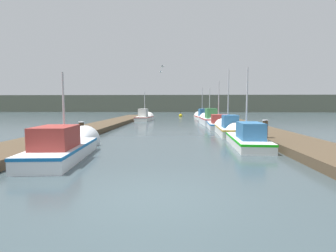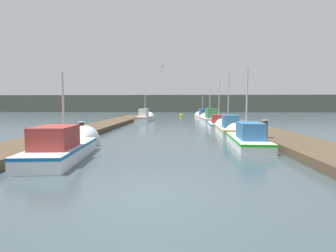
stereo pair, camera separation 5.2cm
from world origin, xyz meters
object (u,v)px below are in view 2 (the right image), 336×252
object	(u,v)px
fishing_boat_2	(227,128)
channel_buoy	(181,116)
fishing_boat_1	(244,137)
fishing_boat_3	(218,124)
seagull_lead	(161,72)
fishing_boat_0	(67,146)
seagull_1	(163,66)
fishing_boat_6	(202,116)
mooring_piling_2	(82,131)
fishing_boat_5	(145,117)
fishing_boat_4	(209,119)
mooring_piling_0	(145,113)
mooring_piling_1	(265,132)

from	to	relation	value
fishing_boat_2	channel_buoy	world-z (taller)	fishing_boat_2
fishing_boat_1	fishing_boat_3	size ratio (longest dim) A/B	1.17
channel_buoy	fishing_boat_3	bearing A→B (deg)	-80.84
channel_buoy	seagull_lead	bearing A→B (deg)	-95.81
fishing_boat_0	seagull_1	world-z (taller)	seagull_1
fishing_boat_1	fishing_boat_2	size ratio (longest dim) A/B	1.04
fishing_boat_6	mooring_piling_2	distance (m)	23.73
fishing_boat_5	seagull_lead	bearing A→B (deg)	-67.69
fishing_boat_3	fishing_boat_5	size ratio (longest dim) A/B	1.02
fishing_boat_3	fishing_boat_4	size ratio (longest dim) A/B	0.90
fishing_boat_2	seagull_1	distance (m)	6.29
mooring_piling_0	channel_buoy	bearing A→B (deg)	12.91
fishing_boat_2	mooring_piling_2	distance (m)	9.79
fishing_boat_4	mooring_piling_0	bearing A→B (deg)	117.95
fishing_boat_1	fishing_boat_3	distance (m)	9.41
fishing_boat_3	fishing_boat_6	world-z (taller)	fishing_boat_6
mooring_piling_0	fishing_boat_3	bearing A→B (deg)	-64.34
mooring_piling_1	mooring_piling_2	size ratio (longest dim) A/B	1.19
fishing_boat_0	mooring_piling_1	distance (m)	9.61
fishing_boat_0	fishing_boat_2	xyz separation A→B (m)	(7.89, 8.30, -0.01)
fishing_boat_0	mooring_piling_2	bearing A→B (deg)	98.76
fishing_boat_2	fishing_boat_6	size ratio (longest dim) A/B	1.04
fishing_boat_6	fishing_boat_2	bearing A→B (deg)	-93.39
fishing_boat_4	fishing_boat_6	bearing A→B (deg)	87.20
mooring_piling_1	fishing_boat_5	bearing A→B (deg)	114.70
fishing_boat_0	mooring_piling_1	bearing A→B (deg)	15.48
fishing_boat_5	mooring_piling_0	xyz separation A→B (m)	(-1.25, 9.12, 0.17)
fishing_boat_3	fishing_boat_6	bearing A→B (deg)	93.47
fishing_boat_0	fishing_boat_1	distance (m)	8.73
mooring_piling_0	mooring_piling_1	distance (m)	30.13
fishing_boat_2	fishing_boat_6	xyz separation A→B (m)	(-0.30, 18.36, 0.00)
fishing_boat_5	mooring_piling_2	xyz separation A→B (m)	(-1.28, -18.10, 0.11)
mooring_piling_2	fishing_boat_4	bearing A→B (deg)	55.08
fishing_boat_2	mooring_piling_1	size ratio (longest dim) A/B	4.50
fishing_boat_2	mooring_piling_0	distance (m)	25.20
mooring_piling_2	fishing_boat_2	bearing A→B (deg)	22.18
fishing_boat_2	fishing_boat_3	xyz separation A→B (m)	(0.01, 4.70, -0.04)
fishing_boat_1	channel_buoy	world-z (taller)	fishing_boat_1
fishing_boat_1	seagull_1	xyz separation A→B (m)	(-4.64, 4.66, 4.36)
fishing_boat_1	mooring_piling_1	size ratio (longest dim) A/B	4.66
fishing_boat_2	seagull_1	size ratio (longest dim) A/B	10.50
fishing_boat_6	mooring_piling_1	bearing A→B (deg)	-90.93
fishing_boat_2	fishing_boat_5	bearing A→B (deg)	120.37
fishing_boat_2	seagull_lead	distance (m)	9.22
seagull_lead	fishing_boat_5	bearing A→B (deg)	-166.32
fishing_boat_2	fishing_boat_5	world-z (taller)	fishing_boat_2
fishing_boat_6	channel_buoy	size ratio (longest dim) A/B	5.05
fishing_boat_4	fishing_boat_6	world-z (taller)	fishing_boat_6
fishing_boat_3	fishing_boat_5	xyz separation A→B (m)	(-7.79, 9.71, 0.07)
channel_buoy	seagull_1	world-z (taller)	seagull_1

